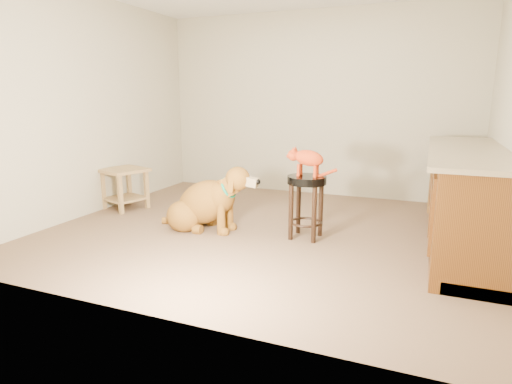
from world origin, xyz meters
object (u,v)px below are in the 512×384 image
at_px(padded_stool, 306,194).
at_px(tabby_kitten, 306,159).
at_px(golden_retriever, 205,204).
at_px(wood_stool, 451,184).
at_px(side_table, 124,182).

bearing_deg(padded_stool, tabby_kitten, 172.37).
relative_size(golden_retriever, tabby_kitten, 2.36).
relative_size(wood_stool, tabby_kitten, 1.52).
relative_size(padded_stool, wood_stool, 0.82).
xyz_separation_m(side_table, tabby_kitten, (2.46, -0.26, 0.47)).
relative_size(padded_stool, golden_retriever, 0.53).
bearing_deg(tabby_kitten, padded_stool, -5.72).
distance_m(padded_stool, side_table, 2.48).
xyz_separation_m(padded_stool, tabby_kitten, (-0.01, 0.00, 0.36)).
height_order(side_table, tabby_kitten, tabby_kitten).
bearing_deg(golden_retriever, tabby_kitten, 7.15).
bearing_deg(golden_retriever, side_table, 163.93).
distance_m(padded_stool, golden_retriever, 1.10).
bearing_deg(side_table, tabby_kitten, -6.02).
distance_m(padded_stool, tabby_kitten, 0.36).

